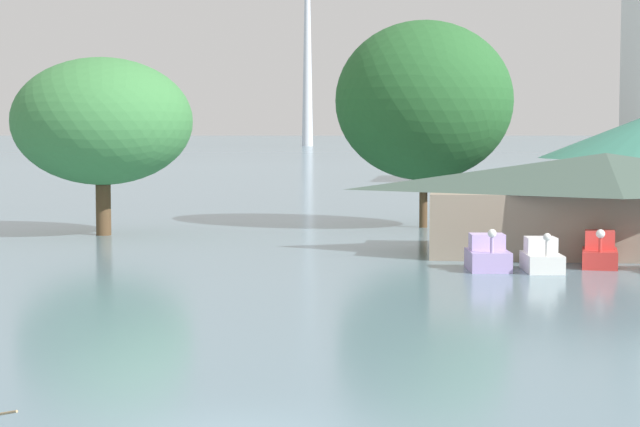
% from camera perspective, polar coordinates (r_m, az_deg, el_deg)
% --- Properties ---
extents(pedal_boat_lavender, '(1.87, 2.57, 1.72)m').
position_cam_1_polar(pedal_boat_lavender, '(46.08, 8.32, -2.08)').
color(pedal_boat_lavender, '#B299D8').
rests_on(pedal_boat_lavender, ground).
extents(pedal_boat_white, '(1.65, 2.65, 1.60)m').
position_cam_1_polar(pedal_boat_white, '(46.06, 10.94, -2.17)').
color(pedal_boat_white, white).
rests_on(pedal_boat_white, ground).
extents(pedal_boat_red, '(1.63, 2.61, 1.62)m').
position_cam_1_polar(pedal_boat_red, '(47.94, 13.71, -1.90)').
color(pedal_boat_red, red).
rests_on(pedal_boat_red, ground).
extents(boathouse, '(16.66, 8.29, 4.52)m').
position_cam_1_polar(boathouse, '(52.79, 13.96, 0.61)').
color(boathouse, gray).
rests_on(boathouse, ground).
extents(shoreline_tree_tall_left, '(9.47, 9.47, 9.34)m').
position_cam_1_polar(shoreline_tree_tall_left, '(61.39, -10.75, 4.51)').
color(shoreline_tree_tall_left, brown).
rests_on(shoreline_tree_tall_left, ground).
extents(shoreline_tree_mid, '(10.04, 10.04, 11.70)m').
position_cam_1_polar(shoreline_tree_mid, '(65.36, 5.18, 5.60)').
color(shoreline_tree_mid, brown).
rests_on(shoreline_tree_mid, ground).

